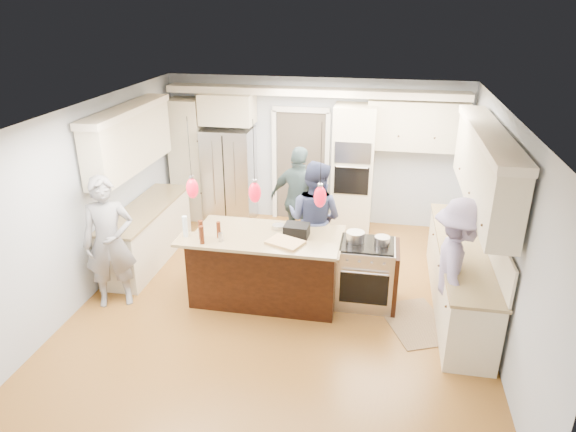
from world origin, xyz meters
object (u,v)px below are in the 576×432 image
refrigerator (230,176)px  kitchen_island (267,265)px  person_bar_end (109,243)px  person_far_left (314,219)px  island_range (367,274)px

refrigerator → kitchen_island: refrigerator is taller
kitchen_island → person_bar_end: 2.18m
kitchen_island → person_bar_end: (-2.05, -0.58, 0.45)m
person_far_left → kitchen_island: bearing=72.5°
person_far_left → person_bar_end: bearing=45.5°
refrigerator → person_bar_end: bearing=-103.4°
refrigerator → person_bar_end: size_ratio=0.96×
refrigerator → person_bar_end: 3.23m
island_range → person_far_left: 1.19m
island_range → person_bar_end: size_ratio=0.49×
kitchen_island → person_far_left: size_ratio=1.15×
kitchen_island → person_bar_end: bearing=-164.3°
island_range → person_far_left: person_far_left is taller
refrigerator → person_bar_end: (-0.75, -3.14, 0.04)m
person_far_left → island_range: bearing=158.6°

